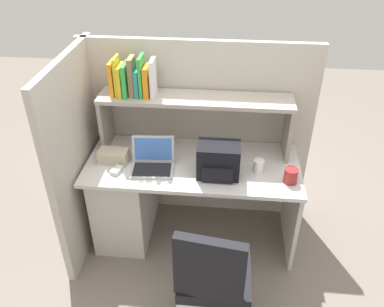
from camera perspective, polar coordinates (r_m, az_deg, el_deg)
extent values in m
plane|color=slate|center=(3.47, 0.08, -11.34)|extent=(8.00, 8.00, 0.00)
cube|color=silver|center=(3.01, 0.09, -1.62)|extent=(1.60, 0.70, 0.03)
cube|color=beige|center=(3.32, -9.45, -6.23)|extent=(0.40, 0.64, 0.70)
cube|color=beige|center=(3.27, 13.93, -7.59)|extent=(0.03, 0.64, 0.70)
cube|color=#BCB5A8|center=(3.30, 0.73, 3.00)|extent=(1.84, 0.05, 1.55)
cube|color=#BCB5A8|center=(3.12, -15.71, -0.31)|extent=(0.05, 1.06, 1.55)
cube|color=gray|center=(3.19, -12.18, 4.48)|extent=(0.03, 0.28, 0.42)
cube|color=gray|center=(3.09, 13.53, 3.23)|extent=(0.03, 0.28, 0.42)
cube|color=#AAA093|center=(2.96, 0.48, 7.77)|extent=(1.44, 0.28, 0.03)
cube|color=orange|center=(3.01, -11.24, 10.52)|extent=(0.03, 0.14, 0.25)
cube|color=yellow|center=(3.00, -10.66, 10.83)|extent=(0.02, 0.14, 0.28)
cube|color=yellow|center=(2.99, -10.08, 10.26)|extent=(0.03, 0.16, 0.23)
cube|color=green|center=(2.98, -9.37, 10.38)|extent=(0.03, 0.18, 0.24)
cube|color=olive|center=(2.97, -8.55, 10.80)|extent=(0.04, 0.13, 0.29)
cube|color=teal|center=(2.98, -7.73, 10.12)|extent=(0.03, 0.16, 0.20)
cube|color=green|center=(2.95, -7.20, 10.88)|extent=(0.02, 0.15, 0.30)
cube|color=orange|center=(2.95, -6.47, 10.20)|extent=(0.04, 0.14, 0.23)
cube|color=white|center=(2.94, -5.59, 10.67)|extent=(0.03, 0.14, 0.28)
cube|color=#B7BABF|center=(2.93, -5.69, -2.33)|extent=(0.32, 0.24, 0.02)
cube|color=black|center=(2.92, -5.72, -2.26)|extent=(0.28, 0.19, 0.00)
cube|color=#B7BABF|center=(2.97, -5.56, 0.71)|extent=(0.31, 0.08, 0.20)
cube|color=#3F72CC|center=(2.96, -5.57, 0.63)|extent=(0.28, 0.06, 0.16)
cube|color=black|center=(2.83, 3.79, -0.91)|extent=(0.30, 0.20, 0.24)
cube|color=black|center=(2.78, 3.66, -3.06)|extent=(0.22, 0.04, 0.11)
cube|color=silver|center=(2.95, -10.66, -2.38)|extent=(0.09, 0.12, 0.03)
cylinder|color=white|center=(2.93, 9.49, -1.77)|extent=(0.08, 0.08, 0.10)
cube|color=#BFB299|center=(3.05, -11.12, -0.37)|extent=(0.23, 0.13, 0.10)
cylinder|color=maroon|center=(2.87, 13.91, -3.09)|extent=(0.10, 0.10, 0.11)
cylinder|color=#262628|center=(2.76, 3.14, -19.40)|extent=(0.05, 0.05, 0.41)
cube|color=black|center=(2.60, 3.28, -16.66)|extent=(0.44, 0.44, 0.08)
cube|color=black|center=(2.28, 2.49, -16.22)|extent=(0.40, 0.12, 0.44)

